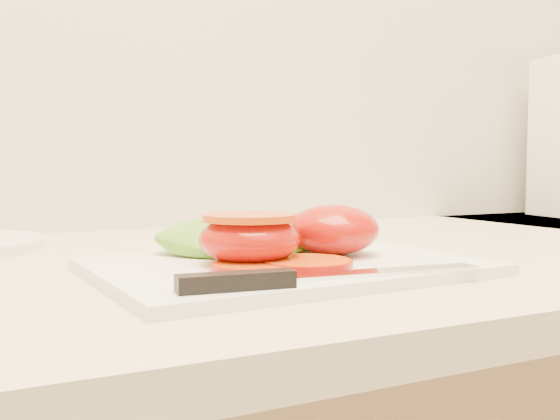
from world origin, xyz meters
name	(u,v)px	position (x,y,z in m)	size (l,w,h in m)	color
cutting_board	(285,266)	(-0.37, 1.56, 0.94)	(0.33, 0.24, 0.01)	white
tomato_half_dome	(333,230)	(-0.31, 1.58, 0.96)	(0.09, 0.09, 0.05)	#B71B07
tomato_half_cut	(250,237)	(-0.41, 1.56, 0.96)	(0.09, 0.09, 0.04)	#B71B07
tomato_slice_0	(307,264)	(-0.37, 1.52, 0.94)	(0.07, 0.07, 0.01)	#CD500B
tomato_slice_1	(252,267)	(-0.42, 1.53, 0.94)	(0.07, 0.07, 0.01)	#CD500B
lettuce_leaf_0	(238,237)	(-0.39, 1.63, 0.95)	(0.16, 0.11, 0.03)	#5DA02A
lettuce_leaf_1	(272,236)	(-0.35, 1.64, 0.95)	(0.12, 0.09, 0.03)	#5DA02A
knife	(298,277)	(-0.41, 1.46, 0.94)	(0.25, 0.04, 0.01)	silver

